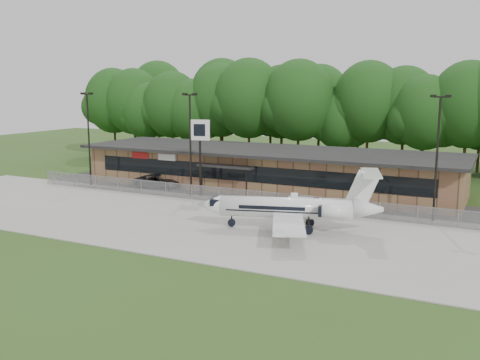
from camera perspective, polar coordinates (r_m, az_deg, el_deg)
The scene contains 12 objects.
ground at distance 37.87m, azimuth -11.93°, elevation -6.93°, with size 160.00×160.00×0.00m, color #344C1B.
apron at distance 44.16m, azimuth -5.48°, elevation -4.28°, with size 64.00×18.00×0.08m, color #9E9B93.
parking_lot at distance 54.00m, azimuth 0.97°, elevation -1.62°, with size 50.00×9.00×0.06m, color #383835.
terminal at distance 57.61m, azimuth 2.88°, elevation 1.27°, with size 41.00×11.65×4.30m.
fence at distance 49.91m, azimuth -1.25°, elevation -1.71°, with size 46.00×0.04×1.52m.
treeline at distance 73.93m, azimuth 8.58°, elevation 7.23°, with size 72.00×12.00×15.00m, color #173D13, non-canonical shape.
light_pole_left at distance 60.73m, azimuth -15.86°, elevation 4.96°, with size 1.55×0.30×10.23m.
light_pole_mid at distance 52.90m, azimuth -5.33°, elevation 4.61°, with size 1.55×0.30×10.23m.
light_pole_right at distance 45.28m, azimuth 20.31°, elevation 3.14°, with size 1.55×0.30×10.23m.
business_jet at distance 40.70m, azimuth 5.63°, elevation -3.08°, with size 14.15×12.70×4.80m.
suv at distance 58.33m, azimuth -8.67°, elevation -0.15°, with size 2.48×5.39×1.50m, color #333336.
pole_sign at distance 52.68m, azimuth -4.30°, elevation 4.48°, with size 2.01×0.66×7.66m.
Camera 1 is at (22.76, -28.26, 10.85)m, focal length 40.00 mm.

